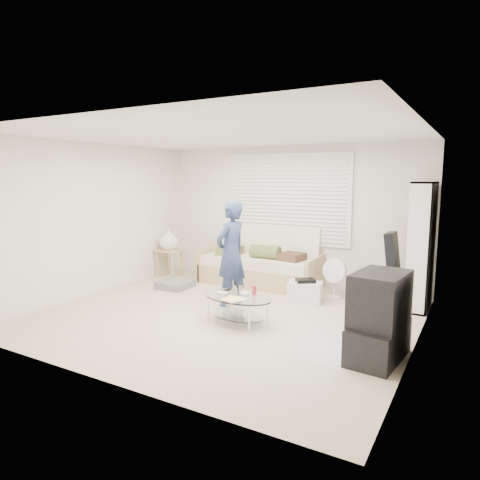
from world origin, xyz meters
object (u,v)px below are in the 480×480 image
Objects in this scene: futon_sofa at (260,265)px; coffee_table at (238,301)px; tv_unit at (379,317)px; bookshelf at (421,246)px.

futon_sofa is 2.00× the size of coffee_table.
tv_unit is at bearing -7.36° from coffee_table.
coffee_table is (-1.87, 0.24, -0.16)m from tv_unit.
futon_sofa is 3.46m from tv_unit.
coffee_table is at bearing -136.12° from bookshelf.
tv_unit is (-0.13, -2.16, -0.48)m from bookshelf.
coffee_table is (-2.00, -1.92, -0.64)m from bookshelf.
futon_sofa is at bearing 138.26° from tv_unit.
bookshelf is (2.71, -0.14, 0.59)m from futon_sofa.
tv_unit reaches higher than coffee_table.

